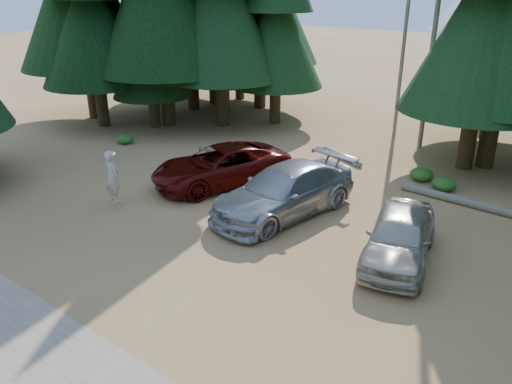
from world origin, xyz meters
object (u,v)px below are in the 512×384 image
silver_minivan_center (284,191)px  red_pickup (221,166)px  silver_minivan_right (400,236)px  log_right (464,201)px  log_left (245,156)px  log_mid (342,156)px  frisbee_player (112,176)px

silver_minivan_center → red_pickup: bearing=177.4°
silver_minivan_right → log_right: silver_minivan_right is taller
silver_minivan_center → log_left: bearing=151.7°
silver_minivan_center → silver_minivan_right: bearing=2.1°
silver_minivan_right → log_mid: 9.54m
silver_minivan_center → log_right: size_ratio=1.21×
silver_minivan_center → log_mid: 6.99m
frisbee_player → log_right: 13.31m
silver_minivan_center → log_right: bearing=53.1°
silver_minivan_right → frisbee_player: (-10.09, -2.69, 0.44)m
silver_minivan_center → log_mid: bearing=110.5°
red_pickup → silver_minivan_center: size_ratio=0.97×
silver_minivan_right → log_right: (0.45, 5.38, -0.62)m
silver_minivan_center → silver_minivan_right: silver_minivan_center is taller
silver_minivan_center → log_right: silver_minivan_center is taller
silver_minivan_right → frisbee_player: 10.45m
red_pickup → frisbee_player: size_ratio=2.91×
log_left → log_mid: size_ratio=1.65×
silver_minivan_right → log_right: bearing=71.6°
silver_minivan_center → log_right: 6.98m
red_pickup → log_right: red_pickup is taller
log_left → silver_minivan_right: bearing=-27.6°
log_mid → red_pickup: bearing=-86.4°
log_left → log_mid: log_left is taller
log_right → silver_minivan_center: bearing=-134.3°
log_left → frisbee_player: bearing=-96.6°
red_pickup → silver_minivan_right: bearing=11.8°
silver_minivan_right → log_left: size_ratio=0.96×
frisbee_player → log_left: (0.57, 7.22, -1.05)m
log_right → silver_minivan_right: bearing=-92.0°
red_pickup → frisbee_player: 4.54m
red_pickup → log_right: size_ratio=1.17×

